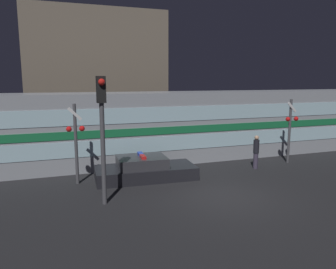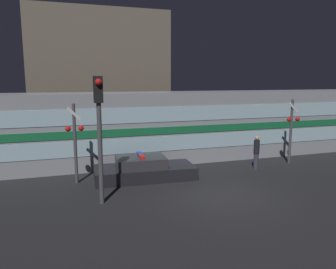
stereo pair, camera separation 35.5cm
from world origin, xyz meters
name	(u,v)px [view 1 (the left image)]	position (x,y,z in m)	size (l,w,h in m)	color
ground_plane	(225,197)	(0.00, 0.00, 0.00)	(120.00, 120.00, 0.00)	black
train	(186,125)	(0.96, 6.34, 1.87)	(23.93, 2.89, 3.73)	#999EA5
police_car	(145,170)	(-2.30, 3.21, 0.42)	(4.55, 2.13, 1.15)	black
pedestrian	(256,152)	(3.39, 3.04, 0.86)	(0.28, 0.28, 1.68)	#3F384C
crossing_signal_near	(290,127)	(5.71, 3.44, 1.93)	(0.76, 0.33, 3.39)	#4C4C51
crossing_signal_far	(76,139)	(-5.20, 3.44, 1.95)	(0.76, 0.33, 3.42)	#4C4C51
traffic_light_corner	(102,123)	(-4.45, 0.77, 2.94)	(0.30, 0.46, 4.52)	#4C4C51
building_left	(97,77)	(-2.89, 14.24, 4.62)	(9.74, 4.10, 9.23)	#726656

